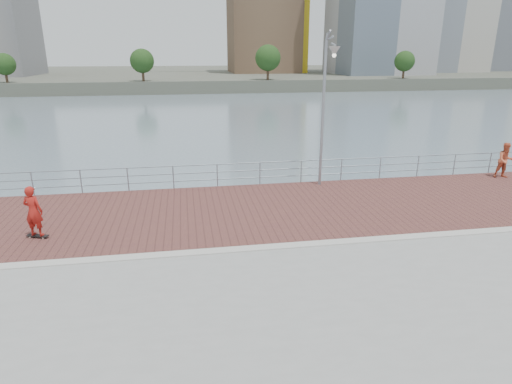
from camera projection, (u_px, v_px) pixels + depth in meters
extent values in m
plane|color=slate|center=(266.00, 301.00, 14.67)|extent=(400.00, 400.00, 0.00)
cube|color=gray|center=(307.00, 384.00, 9.67)|extent=(40.00, 24.00, 2.00)
cube|color=brown|center=(250.00, 210.00, 17.41)|extent=(40.00, 6.80, 0.02)
cube|color=#B7B5AD|center=(266.00, 247.00, 14.03)|extent=(40.00, 0.40, 0.06)
cube|color=#4C5142|center=(190.00, 75.00, 129.00)|extent=(320.00, 95.00, 2.50)
cylinder|color=#8C9EA8|center=(33.00, 184.00, 18.98)|extent=(0.06, 0.06, 1.10)
cylinder|color=#8C9EA8|center=(81.00, 182.00, 19.30)|extent=(0.06, 0.06, 1.10)
cylinder|color=#8C9EA8|center=(128.00, 180.00, 19.62)|extent=(0.06, 0.06, 1.10)
cylinder|color=#8C9EA8|center=(173.00, 178.00, 19.94)|extent=(0.06, 0.06, 1.10)
cylinder|color=#8C9EA8|center=(217.00, 176.00, 20.26)|extent=(0.06, 0.06, 1.10)
cylinder|color=#8C9EA8|center=(260.00, 174.00, 20.58)|extent=(0.06, 0.06, 1.10)
cylinder|color=#8C9EA8|center=(301.00, 172.00, 20.91)|extent=(0.06, 0.06, 1.10)
cylinder|color=#8C9EA8|center=(341.00, 170.00, 21.23)|extent=(0.06, 0.06, 1.10)
cylinder|color=#8C9EA8|center=(380.00, 168.00, 21.55)|extent=(0.06, 0.06, 1.10)
cylinder|color=#8C9EA8|center=(418.00, 166.00, 21.87)|extent=(0.06, 0.06, 1.10)
cylinder|color=#8C9EA8|center=(454.00, 165.00, 22.19)|extent=(0.06, 0.06, 1.10)
cylinder|color=#8C9EA8|center=(490.00, 163.00, 22.51)|extent=(0.06, 0.06, 1.10)
cylinder|color=#8C9EA8|center=(239.00, 163.00, 20.25)|extent=(39.00, 0.05, 0.05)
cylinder|color=#8C9EA8|center=(239.00, 171.00, 20.37)|extent=(39.00, 0.05, 0.05)
cylinder|color=#8C9EA8|center=(239.00, 178.00, 20.48)|extent=(39.00, 0.05, 0.05)
cylinder|color=gray|center=(323.00, 116.00, 19.69)|extent=(0.13, 0.13, 6.66)
cylinder|color=gray|center=(331.00, 39.00, 18.13)|extent=(0.08, 1.11, 0.08)
cone|color=#B2B2AD|center=(335.00, 44.00, 17.68)|extent=(0.49, 0.49, 0.39)
cube|color=black|center=(38.00, 236.00, 14.78)|extent=(0.79, 0.41, 0.03)
cylinder|color=beige|center=(30.00, 237.00, 14.77)|extent=(0.07, 0.05, 0.06)
cylinder|color=beige|center=(43.00, 238.00, 14.70)|extent=(0.07, 0.05, 0.06)
cylinder|color=beige|center=(32.00, 236.00, 14.89)|extent=(0.07, 0.05, 0.06)
cylinder|color=beige|center=(45.00, 236.00, 14.83)|extent=(0.07, 0.05, 0.06)
imported|color=#AA1D16|center=(33.00, 211.00, 14.50)|extent=(0.75, 0.60, 1.78)
imported|color=#D1603D|center=(505.00, 160.00, 21.56)|extent=(0.99, 0.84, 1.79)
cube|color=brown|center=(263.00, 17.00, 115.51)|extent=(18.00, 18.00, 28.82)
cylinder|color=#473323|center=(6.00, 74.00, 80.02)|extent=(0.50, 0.50, 3.12)
sphere|color=#193814|center=(4.00, 64.00, 79.46)|extent=(4.01, 4.01, 4.01)
cylinder|color=#473323|center=(143.00, 72.00, 83.87)|extent=(0.50, 0.50, 3.59)
sphere|color=#193814|center=(142.00, 61.00, 83.22)|extent=(4.61, 4.61, 4.61)
cylinder|color=#473323|center=(268.00, 70.00, 87.71)|extent=(0.50, 0.50, 4.06)
sphere|color=#193814|center=(268.00, 58.00, 86.98)|extent=(5.22, 5.22, 5.22)
cylinder|color=#473323|center=(404.00, 70.00, 92.52)|extent=(0.50, 0.50, 3.36)
sphere|color=#193814|center=(405.00, 61.00, 91.92)|extent=(4.32, 4.32, 4.32)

